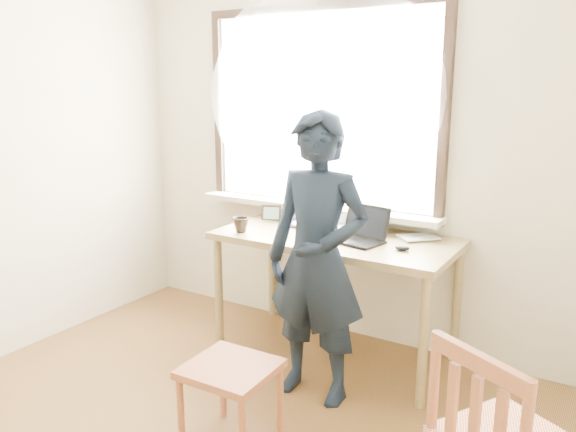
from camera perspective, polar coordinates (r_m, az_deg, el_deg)
The scene contains 12 objects.
room_shell at distance 2.43m, azimuth -13.53°, elevation 9.62°, with size 3.52×4.02×2.61m.
desk at distance 3.66m, azimuth 4.87°, elevation -3.28°, with size 1.54×0.77×0.82m.
laptop at distance 3.52m, azimuth 7.36°, elevation -1.70°, with size 0.36×0.32×0.22m.
mug_white at distance 3.84m, azimuth 5.33°, elevation -0.38°, with size 0.13×0.13×0.11m, color white.
mug_dark at distance 3.71m, azimuth -4.82°, elevation -0.90°, with size 0.11×0.11×0.10m, color black.
mouse at distance 3.36m, azimuth 11.54°, elevation -3.19°, with size 0.09×0.06×0.03m, color black.
desk_clutter at distance 3.92m, azimuth 2.54°, elevation -0.67°, with size 0.73×0.53×0.02m.
book_a at distance 4.00m, azimuth 0.35°, elevation -0.39°, with size 0.20×0.26×0.02m, color white.
book_b at distance 3.71m, azimuth 12.51°, elevation -1.83°, with size 0.17×0.23×0.02m, color white.
picture_frame at distance 3.99m, azimuth -1.69°, elevation 0.19°, with size 0.13×0.07×0.11m.
work_chair at distance 2.90m, azimuth -5.83°, elevation -16.02°, with size 0.43×0.41×0.43m.
person at distance 3.14m, azimuth 3.00°, elevation -4.43°, with size 0.60×0.39×1.65m, color black.
Camera 1 is at (1.70, -1.51, 1.77)m, focal length 35.00 mm.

